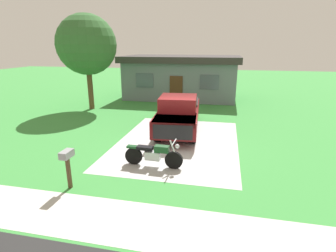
{
  "coord_description": "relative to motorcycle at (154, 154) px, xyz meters",
  "views": [
    {
      "loc": [
        2.01,
        -11.39,
        4.31
      ],
      "look_at": [
        -0.36,
        -0.44,
        0.9
      ],
      "focal_mm": 28.25,
      "sensor_mm": 36.0,
      "label": 1
    }
  ],
  "objects": [
    {
      "name": "ground_plane",
      "position": [
        0.41,
        2.7,
        -0.47
      ],
      "size": [
        80.0,
        80.0,
        0.0
      ],
      "primitive_type": "plane",
      "color": "#3B8D3E"
    },
    {
      "name": "neighbor_house",
      "position": [
        -1.27,
        13.83,
        1.32
      ],
      "size": [
        9.6,
        5.6,
        3.5
      ],
      "color": "slate",
      "rests_on": "ground"
    },
    {
      "name": "sidewalk_strip",
      "position": [
        0.41,
        -3.3,
        -0.47
      ],
      "size": [
        36.0,
        1.8,
        0.01
      ],
      "primitive_type": "cube",
      "color": "beige",
      "rests_on": "ground"
    },
    {
      "name": "motorcycle",
      "position": [
        0.0,
        0.0,
        0.0
      ],
      "size": [
        2.21,
        0.7,
        1.09
      ],
      "color": "black",
      "rests_on": "ground"
    },
    {
      "name": "pickup_truck",
      "position": [
        0.13,
        4.57,
        0.48
      ],
      "size": [
        2.45,
        5.76,
        1.9
      ],
      "color": "black",
      "rests_on": "ground"
    },
    {
      "name": "mailbox",
      "position": [
        -2.18,
        -2.07,
        0.51
      ],
      "size": [
        0.26,
        0.48,
        1.26
      ],
      "color": "#4C3823",
      "rests_on": "ground"
    },
    {
      "name": "shade_tree",
      "position": [
        -6.79,
        8.17,
        3.89
      ],
      "size": [
        3.99,
        3.99,
        6.38
      ],
      "color": "brown",
      "rests_on": "ground"
    },
    {
      "name": "driveway_pad",
      "position": [
        0.41,
        2.7,
        -0.47
      ],
      "size": [
        5.46,
        7.6,
        0.01
      ],
      "primitive_type": "cube",
      "color": "#B5B5B5",
      "rests_on": "ground"
    }
  ]
}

